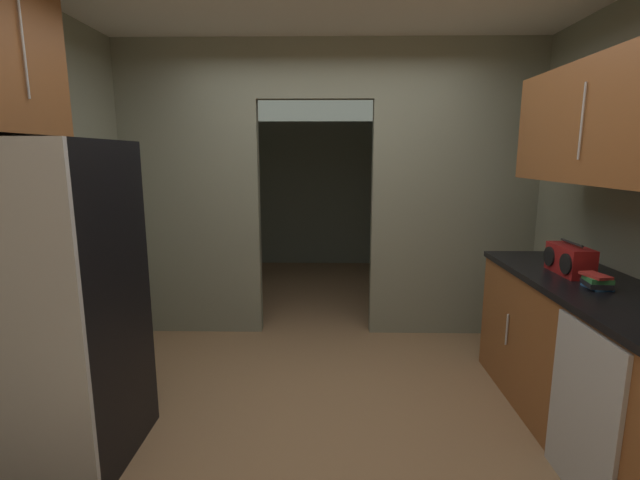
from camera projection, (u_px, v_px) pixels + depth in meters
ground at (328, 424)px, 2.84m from camera, size 20.00×20.00×0.00m
kitchen_partition at (333, 185)px, 4.11m from camera, size 3.76×0.12×2.66m
adjoining_room_shell at (329, 181)px, 6.06m from camera, size 3.76×2.86×2.66m
refrigerator at (55, 308)px, 2.38m from camera, size 0.72×0.79×1.74m
lower_cabinet_run at (589, 360)px, 2.69m from camera, size 0.66×1.88×0.93m
dishwasher at (583, 414)px, 2.18m from camera, size 0.02×0.56×0.87m
upper_cabinet_counterside at (617, 121)px, 2.43m from camera, size 0.36×1.69×0.68m
boombox at (570, 260)px, 2.83m from camera, size 0.16×0.35×0.21m
book_stack at (598, 281)px, 2.53m from camera, size 0.14×0.18×0.08m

